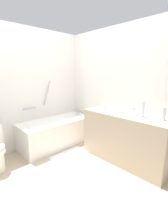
{
  "coord_description": "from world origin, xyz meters",
  "views": [
    {
      "loc": [
        -1.24,
        -1.64,
        1.49
      ],
      "look_at": [
        0.57,
        0.24,
        0.85
      ],
      "focal_mm": 25.64,
      "sensor_mm": 36.0,
      "label": 1
    }
  ],
  "objects_px": {
    "water_bottle_2": "(120,105)",
    "drinking_glass_1": "(114,108)",
    "water_bottle_0": "(143,109)",
    "soap_dish": "(155,119)",
    "drinking_glass_0": "(151,115)",
    "drinking_glass_2": "(104,106)",
    "water_bottle_1": "(163,114)",
    "sink_faucet": "(134,110)",
    "sink_basin": "(129,113)",
    "bath_mat": "(69,155)",
    "bathtub": "(57,131)"
  },
  "relations": [
    {
      "from": "sink_faucet",
      "to": "soap_dish",
      "type": "xyz_separation_m",
      "value": [
        -0.18,
        -0.44,
        -0.03
      ]
    },
    {
      "from": "water_bottle_1",
      "to": "sink_faucet",
      "type": "bearing_deg",
      "value": 76.91
    },
    {
      "from": "water_bottle_2",
      "to": "drinking_glass_2",
      "type": "distance_m",
      "value": 0.35
    },
    {
      "from": "water_bottle_1",
      "to": "soap_dish",
      "type": "bearing_deg",
      "value": 127.73
    },
    {
      "from": "drinking_glass_0",
      "to": "water_bottle_2",
      "type": "bearing_deg",
      "value": 90.16
    },
    {
      "from": "drinking_glass_0",
      "to": "soap_dish",
      "type": "bearing_deg",
      "value": -125.17
    },
    {
      "from": "sink_faucet",
      "to": "bath_mat",
      "type": "relative_size",
      "value": 0.22
    },
    {
      "from": "water_bottle_1",
      "to": "soap_dish",
      "type": "relative_size",
      "value": 2.24
    },
    {
      "from": "bathtub",
      "to": "sink_basin",
      "type": "bearing_deg",
      "value": -69.8
    },
    {
      "from": "drinking_glass_1",
      "to": "drinking_glass_2",
      "type": "bearing_deg",
      "value": 89.29
    },
    {
      "from": "drinking_glass_0",
      "to": "drinking_glass_2",
      "type": "xyz_separation_m",
      "value": [
        -0.04,
        0.88,
        -0.0
      ]
    },
    {
      "from": "water_bottle_2",
      "to": "drinking_glass_1",
      "type": "bearing_deg",
      "value": 111.66
    },
    {
      "from": "bath_mat",
      "to": "water_bottle_0",
      "type": "bearing_deg",
      "value": -60.2
    },
    {
      "from": "drinking_glass_1",
      "to": "drinking_glass_2",
      "type": "distance_m",
      "value": 0.24
    },
    {
      "from": "water_bottle_1",
      "to": "water_bottle_2",
      "type": "bearing_deg",
      "value": 90.59
    },
    {
      "from": "drinking_glass_0",
      "to": "sink_faucet",
      "type": "bearing_deg",
      "value": 70.4
    },
    {
      "from": "drinking_glass_1",
      "to": "drinking_glass_2",
      "type": "relative_size",
      "value": 1.05
    },
    {
      "from": "bathtub",
      "to": "soap_dish",
      "type": "height_order",
      "value": "bathtub"
    },
    {
      "from": "sink_basin",
      "to": "sink_faucet",
      "type": "bearing_deg",
      "value": 0.0
    },
    {
      "from": "drinking_glass_2",
      "to": "sink_basin",
      "type": "bearing_deg",
      "value": -91.16
    },
    {
      "from": "drinking_glass_2",
      "to": "bathtub",
      "type": "bearing_deg",
      "value": 121.72
    },
    {
      "from": "sink_faucet",
      "to": "soap_dish",
      "type": "distance_m",
      "value": 0.47
    },
    {
      "from": "sink_faucet",
      "to": "sink_basin",
      "type": "bearing_deg",
      "value": -180.0
    },
    {
      "from": "bathtub",
      "to": "drinking_glass_1",
      "type": "distance_m",
      "value": 1.32
    },
    {
      "from": "water_bottle_1",
      "to": "soap_dish",
      "type": "distance_m",
      "value": 0.13
    },
    {
      "from": "water_bottle_1",
      "to": "water_bottle_2",
      "type": "height_order",
      "value": "water_bottle_2"
    },
    {
      "from": "drinking_glass_0",
      "to": "soap_dish",
      "type": "xyz_separation_m",
      "value": [
        -0.06,
        -0.08,
        -0.03
      ]
    },
    {
      "from": "sink_faucet",
      "to": "water_bottle_0",
      "type": "xyz_separation_m",
      "value": [
        -0.17,
        -0.24,
        0.09
      ]
    },
    {
      "from": "drinking_glass_0",
      "to": "water_bottle_0",
      "type": "bearing_deg",
      "value": 111.99
    },
    {
      "from": "bathtub",
      "to": "soap_dish",
      "type": "xyz_separation_m",
      "value": [
        0.49,
        -1.79,
        0.55
      ]
    },
    {
      "from": "sink_faucet",
      "to": "soap_dish",
      "type": "bearing_deg",
      "value": -112.85
    },
    {
      "from": "sink_faucet",
      "to": "drinking_glass_0",
      "type": "distance_m",
      "value": 0.38
    },
    {
      "from": "water_bottle_0",
      "to": "soap_dish",
      "type": "height_order",
      "value": "water_bottle_0"
    },
    {
      "from": "water_bottle_2",
      "to": "soap_dish",
      "type": "bearing_deg",
      "value": -95.1
    },
    {
      "from": "bathtub",
      "to": "sink_basin",
      "type": "distance_m",
      "value": 1.55
    },
    {
      "from": "water_bottle_1",
      "to": "bath_mat",
      "type": "xyz_separation_m",
      "value": [
        -0.66,
        1.33,
        -0.93
      ]
    },
    {
      "from": "drinking_glass_2",
      "to": "bath_mat",
      "type": "height_order",
      "value": "drinking_glass_2"
    },
    {
      "from": "water_bottle_2",
      "to": "drinking_glass_1",
      "type": "distance_m",
      "value": 0.12
    },
    {
      "from": "water_bottle_1",
      "to": "drinking_glass_2",
      "type": "relative_size",
      "value": 2.42
    },
    {
      "from": "sink_faucet",
      "to": "water_bottle_2",
      "type": "height_order",
      "value": "water_bottle_2"
    },
    {
      "from": "sink_faucet",
      "to": "bath_mat",
      "type": "xyz_separation_m",
      "value": [
        -0.78,
        0.81,
        -0.87
      ]
    },
    {
      "from": "sink_basin",
      "to": "water_bottle_0",
      "type": "height_order",
      "value": "water_bottle_0"
    },
    {
      "from": "drinking_glass_0",
      "to": "bathtub",
      "type": "bearing_deg",
      "value": 107.72
    },
    {
      "from": "sink_faucet",
      "to": "water_bottle_0",
      "type": "distance_m",
      "value": 0.31
    },
    {
      "from": "water_bottle_2",
      "to": "bath_mat",
      "type": "distance_m",
      "value": 1.3
    },
    {
      "from": "sink_basin",
      "to": "bath_mat",
      "type": "distance_m",
      "value": 1.32
    },
    {
      "from": "water_bottle_1",
      "to": "bath_mat",
      "type": "distance_m",
      "value": 1.75
    },
    {
      "from": "drinking_glass_2",
      "to": "soap_dish",
      "type": "distance_m",
      "value": 0.97
    },
    {
      "from": "sink_basin",
      "to": "drinking_glass_2",
      "type": "height_order",
      "value": "drinking_glass_2"
    },
    {
      "from": "drinking_glass_1",
      "to": "drinking_glass_2",
      "type": "xyz_separation_m",
      "value": [
        0.0,
        0.24,
        -0.0
      ]
    }
  ]
}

